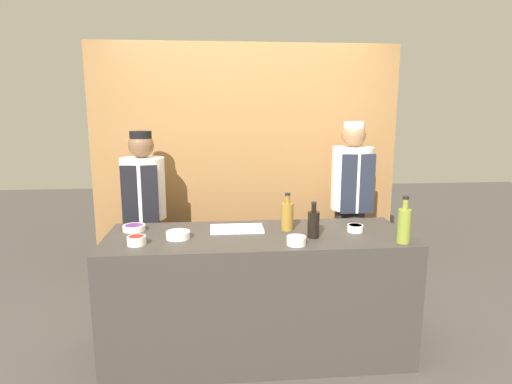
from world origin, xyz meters
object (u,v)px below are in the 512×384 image
Objects in this scene: sauce_bowl_brown at (178,234)px; cutting_board at (237,229)px; chef_left at (145,217)px; sauce_bowl_white at (296,240)px; bottle_vinegar at (287,216)px; chef_right at (351,208)px; sauce_bowl_green at (355,228)px; sauce_bowl_purple at (134,227)px; bottle_soy at (313,224)px; bottle_oil at (404,225)px; sauce_bowl_red at (136,240)px.

sauce_bowl_brown is 0.45m from cutting_board.
sauce_bowl_brown is 0.89m from chef_left.
sauce_bowl_white is 0.46× the size of bottle_vinegar.
chef_right is at bearing 55.93° from sauce_bowl_white.
sauce_bowl_green is 0.71× the size of sauce_bowl_purple.
chef_right reaches higher than sauce_bowl_green.
sauce_bowl_purple is at bearing 167.18° from bottle_soy.
bottle_oil is (1.10, -0.41, 0.12)m from cutting_board.
sauce_bowl_red is at bearing 176.29° from bottle_oil.
sauce_bowl_white is (1.06, -0.10, -0.00)m from sauce_bowl_red.
bottle_soy is (0.53, -0.23, 0.09)m from cutting_board.
sauce_bowl_green is 0.41× the size of bottle_vinegar.
cutting_board is at bearing 22.49° from sauce_bowl_brown.
sauce_bowl_red is 0.96× the size of sauce_bowl_white.
bottle_vinegar reaches higher than cutting_board.
bottle_soy is 0.80× the size of bottle_oil.
bottle_soy is 0.60m from bottle_oil.
cutting_board is at bearing -4.34° from sauce_bowl_purple.
chef_right reaches higher than bottle_soy.
chef_right is (1.75, 0.93, -0.03)m from sauce_bowl_red.
sauce_bowl_brown is 0.81m from bottle_vinegar.
bottle_oil is (1.52, -0.23, 0.10)m from sauce_bowl_brown.
sauce_bowl_red reaches higher than sauce_bowl_purple.
sauce_bowl_brown is 1.02× the size of sauce_bowl_purple.
bottle_vinegar is at bearing 90.36° from sauce_bowl_white.
cutting_board is 1.23× the size of bottle_oil.
chef_left is at bearing 138.30° from sauce_bowl_white.
bottle_oil reaches higher than sauce_bowl_brown.
bottle_vinegar is (0.37, -0.03, 0.10)m from cutting_board.
bottle_soy reaches higher than sauce_bowl_green.
sauce_bowl_red is at bearing -155.75° from sauce_bowl_brown.
bottle_vinegar is (-0.00, 0.36, 0.08)m from sauce_bowl_white.
bottle_soy is (0.15, -0.20, -0.01)m from bottle_vinegar.
sauce_bowl_green is (1.54, 0.17, -0.00)m from sauce_bowl_red.
sauce_bowl_purple is at bearing 102.96° from sauce_bowl_red.
bottle_oil is at bearing -50.37° from sauce_bowl_green.
chef_right reaches higher than bottle_vinegar.
sauce_bowl_green is at bearing -7.78° from cutting_board.
sauce_bowl_red is 0.48× the size of bottle_soy.
sauce_bowl_white is 0.50× the size of bottle_soy.
chef_right reaches higher than bottle_oil.
bottle_oil is (0.58, -0.17, 0.02)m from bottle_soy.
chef_left is at bearing 149.77° from bottle_vinegar.
chef_right reaches higher than cutting_board.
chef_right is (1.49, 0.81, -0.03)m from sauce_bowl_brown.
sauce_bowl_white is 0.73m from bottle_oil.
bottle_oil reaches higher than bottle_vinegar.
bottle_soy is at bearing -12.82° from sauce_bowl_purple.
sauce_bowl_purple is at bearing 173.82° from sauce_bowl_green.
cutting_board is 1.53× the size of bottle_soy.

